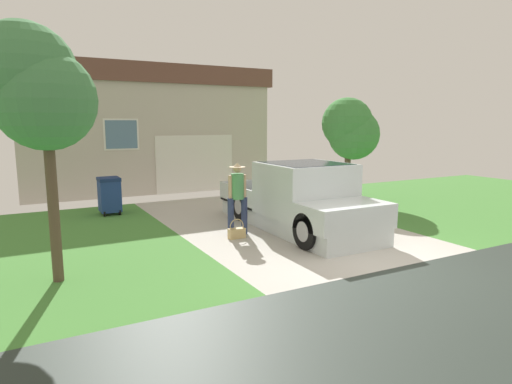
% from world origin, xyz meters
% --- Properties ---
extents(ground, '(29.20, 18.60, 0.18)m').
position_xyz_m(ground, '(0.00, -1.86, -0.01)').
color(ground, '#B5B0A7').
extents(pickup_truck, '(2.14, 5.28, 1.72)m').
position_xyz_m(pickup_truck, '(0.32, 3.26, 0.76)').
color(pickup_truck, silver).
rests_on(pickup_truck, ground).
extents(person_with_hat, '(0.50, 0.39, 1.76)m').
position_xyz_m(person_with_hat, '(-1.33, 3.63, 0.99)').
color(person_with_hat, navy).
rests_on(person_with_hat, ground).
extents(handbag, '(0.40, 0.18, 0.47)m').
position_xyz_m(handbag, '(-1.50, 3.33, 0.14)').
color(handbag, tan).
rests_on(handbag, ground).
extents(house_with_garage, '(9.78, 5.42, 4.87)m').
position_xyz_m(house_with_garage, '(-1.30, 13.06, 2.46)').
color(house_with_garage, '#B6AA9E').
rests_on(house_with_garage, ground).
extents(front_yard_tree, '(1.95, 1.84, 3.54)m').
position_xyz_m(front_yard_tree, '(4.09, 5.96, 2.48)').
color(front_yard_tree, brown).
rests_on(front_yard_tree, ground).
extents(neighbor_tree, '(1.95, 1.87, 4.32)m').
position_xyz_m(neighbor_tree, '(-5.58, 2.38, 3.26)').
color(neighbor_tree, brown).
rests_on(neighbor_tree, ground).
extents(wheeled_trash_bin, '(0.60, 0.72, 1.10)m').
position_xyz_m(wheeled_trash_bin, '(-3.62, 7.61, 0.59)').
color(wheeled_trash_bin, navy).
rests_on(wheeled_trash_bin, ground).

